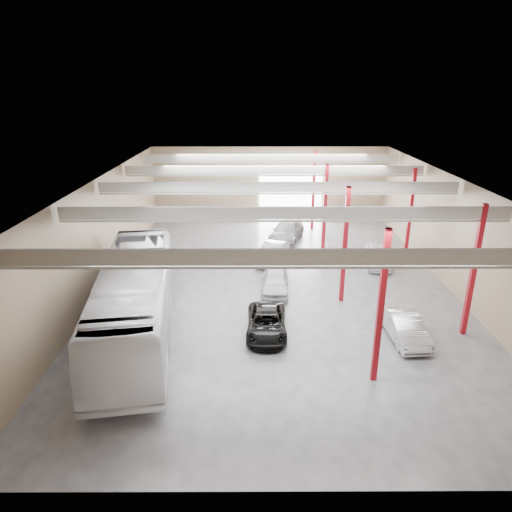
{
  "coord_description": "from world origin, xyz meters",
  "views": [
    {
      "loc": [
        -1.47,
        -27.07,
        12.18
      ],
      "look_at": [
        -1.37,
        -0.19,
        2.2
      ],
      "focal_mm": 32.0,
      "sensor_mm": 36.0,
      "label": 1
    }
  ],
  "objects_px": {
    "car_row_c": "(287,231)",
    "car_right_near": "(404,326)",
    "coach_bus": "(135,299)",
    "car_row_b": "(272,253)",
    "car_row_a": "(275,282)",
    "car_right_far": "(378,256)",
    "black_sedan": "(267,323)"
  },
  "relations": [
    {
      "from": "coach_bus",
      "to": "car_row_a",
      "type": "height_order",
      "value": "coach_bus"
    },
    {
      "from": "car_right_near",
      "to": "coach_bus",
      "type": "bearing_deg",
      "value": 174.09
    },
    {
      "from": "car_row_a",
      "to": "car_row_b",
      "type": "distance_m",
      "value": 5.3
    },
    {
      "from": "car_row_a",
      "to": "car_right_far",
      "type": "relative_size",
      "value": 0.98
    },
    {
      "from": "black_sedan",
      "to": "car_right_far",
      "type": "xyz_separation_m",
      "value": [
        8.33,
        9.82,
        0.11
      ]
    },
    {
      "from": "black_sedan",
      "to": "car_row_b",
      "type": "bearing_deg",
      "value": 87.74
    },
    {
      "from": "coach_bus",
      "to": "car_row_a",
      "type": "relative_size",
      "value": 3.41
    },
    {
      "from": "car_right_near",
      "to": "black_sedan",
      "type": "bearing_deg",
      "value": 172.54
    },
    {
      "from": "black_sedan",
      "to": "car_row_c",
      "type": "relative_size",
      "value": 0.8
    },
    {
      "from": "car_right_far",
      "to": "car_row_a",
      "type": "bearing_deg",
      "value": -141.08
    },
    {
      "from": "car_row_b",
      "to": "car_right_far",
      "type": "xyz_separation_m",
      "value": [
        7.64,
        -0.68,
        0.02
      ]
    },
    {
      "from": "car_row_a",
      "to": "car_row_c",
      "type": "distance_m",
      "value": 10.6
    },
    {
      "from": "black_sedan",
      "to": "car_row_a",
      "type": "bearing_deg",
      "value": 84.17
    },
    {
      "from": "coach_bus",
      "to": "black_sedan",
      "type": "relative_size",
      "value": 3.22
    },
    {
      "from": "car_row_b",
      "to": "car_row_a",
      "type": "bearing_deg",
      "value": -70.36
    },
    {
      "from": "car_row_b",
      "to": "black_sedan",
      "type": "bearing_deg",
      "value": -73.89
    },
    {
      "from": "car_row_b",
      "to": "car_right_far",
      "type": "distance_m",
      "value": 7.67
    },
    {
      "from": "coach_bus",
      "to": "car_row_b",
      "type": "bearing_deg",
      "value": 45.94
    },
    {
      "from": "coach_bus",
      "to": "car_row_c",
      "type": "xyz_separation_m",
      "value": [
        8.87,
        15.62,
        -1.18
      ]
    },
    {
      "from": "coach_bus",
      "to": "car_row_b",
      "type": "xyz_separation_m",
      "value": [
        7.44,
        10.42,
        -1.28
      ]
    },
    {
      "from": "car_right_near",
      "to": "car_right_far",
      "type": "relative_size",
      "value": 1.01
    },
    {
      "from": "black_sedan",
      "to": "car_right_near",
      "type": "distance_m",
      "value": 7.04
    },
    {
      "from": "car_row_a",
      "to": "car_right_far",
      "type": "bearing_deg",
      "value": 34.62
    },
    {
      "from": "coach_bus",
      "to": "car_right_far",
      "type": "distance_m",
      "value": 17.99
    },
    {
      "from": "coach_bus",
      "to": "car_row_b",
      "type": "distance_m",
      "value": 12.87
    },
    {
      "from": "car_row_c",
      "to": "car_row_a",
      "type": "bearing_deg",
      "value": -80.93
    },
    {
      "from": "coach_bus",
      "to": "black_sedan",
      "type": "xyz_separation_m",
      "value": [
        6.75,
        -0.08,
        -1.36
      ]
    },
    {
      "from": "car_row_c",
      "to": "car_right_near",
      "type": "distance_m",
      "value": 16.9
    },
    {
      "from": "car_right_near",
      "to": "car_row_c",
      "type": "bearing_deg",
      "value": 103.22
    },
    {
      "from": "black_sedan",
      "to": "car_right_far",
      "type": "bearing_deg",
      "value": 51.19
    },
    {
      "from": "car_row_a",
      "to": "black_sedan",
      "type": "bearing_deg",
      "value": -93.79
    },
    {
      "from": "black_sedan",
      "to": "car_row_a",
      "type": "distance_m",
      "value": 5.24
    }
  ]
}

